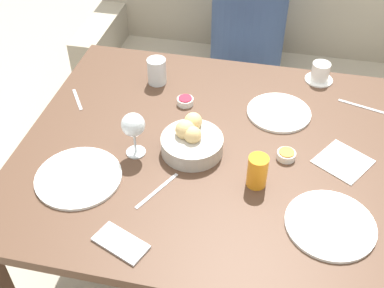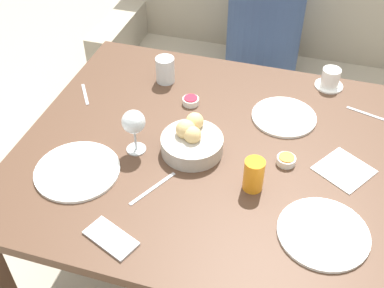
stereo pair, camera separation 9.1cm
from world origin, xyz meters
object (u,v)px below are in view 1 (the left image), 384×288
object	(u,v)px
water_tumbler	(157,71)
napkin	(343,162)
bread_basket	(192,141)
knife_silver	(157,191)
plate_near_left	(79,177)
plate_near_right	(330,225)
jam_bowl_honey	(286,154)
plate_far_center	(279,112)
juice_glass	(257,171)
spoon_coffee	(77,99)
wine_glass	(133,126)
cell_phone	(121,243)
coffee_cup	(320,73)
couch	(262,76)
seated_person	(245,62)
fork_silver	(363,107)
jam_bowl_berry	(185,101)

from	to	relation	value
water_tumbler	napkin	size ratio (longest dim) A/B	0.49
bread_basket	knife_silver	xyz separation A→B (m)	(-0.06, -0.20, -0.04)
plate_near_left	knife_silver	distance (m)	0.25
plate_near_right	jam_bowl_honey	size ratio (longest dim) A/B	4.20
plate_near_right	knife_silver	xyz separation A→B (m)	(-0.51, 0.02, -0.00)
plate_far_center	juice_glass	bearing A→B (deg)	-96.37
spoon_coffee	napkin	distance (m)	0.97
jam_bowl_honey	spoon_coffee	world-z (taller)	jam_bowl_honey
wine_glass	cell_phone	xyz separation A→B (m)	(0.07, -0.36, -0.11)
knife_silver	plate_near_left	bearing A→B (deg)	-179.86
bread_basket	coffee_cup	bearing A→B (deg)	51.18
wine_glass	jam_bowl_honey	bearing A→B (deg)	9.73
couch	wine_glass	distance (m)	1.37
wine_glass	coffee_cup	world-z (taller)	wine_glass
napkin	couch	bearing A→B (deg)	106.69
seated_person	bread_basket	xyz separation A→B (m)	(-0.06, -1.00, 0.30)
seated_person	spoon_coffee	distance (m)	1.02
juice_glass	spoon_coffee	xyz separation A→B (m)	(-0.70, 0.29, -0.05)
coffee_cup	cell_phone	distance (m)	1.04
napkin	water_tumbler	bearing A→B (deg)	156.25
plate_far_center	knife_silver	size ratio (longest dim) A/B	1.38
knife_silver	plate_far_center	bearing A→B (deg)	54.34
fork_silver	water_tumbler	bearing A→B (deg)	-179.71
seated_person	coffee_cup	world-z (taller)	seated_person
juice_glass	cell_phone	size ratio (longest dim) A/B	0.64
bread_basket	napkin	distance (m)	0.49
plate_near_right	wine_glass	xyz separation A→B (m)	(-0.62, 0.17, 0.11)
couch	wine_glass	bearing A→B (deg)	-105.11
plate_near_right	cell_phone	size ratio (longest dim) A/B	1.52
plate_near_left	cell_phone	bearing A→B (deg)	-45.27
juice_glass	water_tumbler	xyz separation A→B (m)	(-0.44, 0.46, -0.00)
jam_bowl_honey	bread_basket	bearing A→B (deg)	-174.51
plate_near_left	spoon_coffee	size ratio (longest dim) A/B	2.25
jam_bowl_berry	fork_silver	distance (m)	0.65
plate_far_center	water_tumbler	distance (m)	0.49
seated_person	water_tumbler	bearing A→B (deg)	-113.19
jam_bowl_honey	coffee_cup	bearing A→B (deg)	78.53
bread_basket	wine_glass	world-z (taller)	wine_glass
juice_glass	plate_near_left	bearing A→B (deg)	-170.09
knife_silver	plate_near_right	bearing A→B (deg)	-2.82
bread_basket	napkin	bearing A→B (deg)	5.31
jam_bowl_berry	fork_silver	bearing A→B (deg)	10.50
coffee_cup	knife_silver	distance (m)	0.84
water_tumbler	wine_glass	world-z (taller)	wine_glass
fork_silver	couch	bearing A→B (deg)	117.13
wine_glass	knife_silver	xyz separation A→B (m)	(0.11, -0.15, -0.11)
jam_bowl_berry	coffee_cup	bearing A→B (deg)	28.64
jam_bowl_berry	wine_glass	bearing A→B (deg)	-108.74
jam_bowl_berry	water_tumbler	bearing A→B (deg)	140.24
couch	plate_near_left	xyz separation A→B (m)	(-0.46, -1.36, 0.45)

